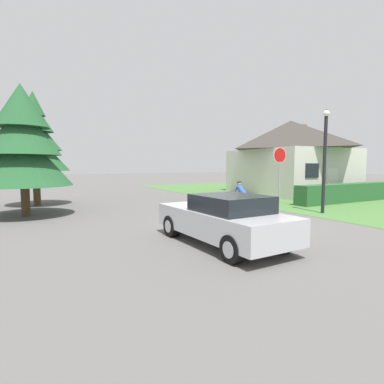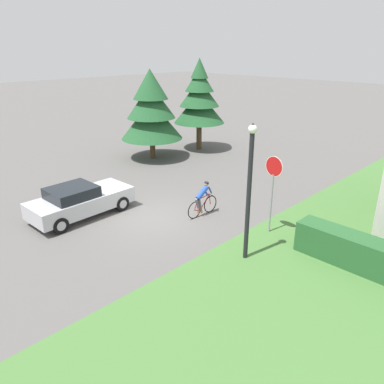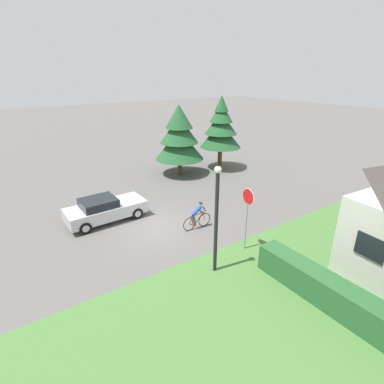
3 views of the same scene
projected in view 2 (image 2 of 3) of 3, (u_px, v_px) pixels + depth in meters
name	position (u px, v px, depth m)	size (l,w,h in m)	color
ground_plane	(150.00, 218.00, 15.89)	(140.00, 140.00, 0.00)	#5B5956
sedan_left_lane	(80.00, 201.00, 15.82)	(1.99, 4.40, 1.39)	#BCBCC1
cyclist	(202.00, 200.00, 15.91)	(0.44, 1.72, 1.49)	black
stop_sign	(273.00, 179.00, 13.90)	(0.77, 0.09, 3.07)	gray
street_lamp	(249.00, 185.00, 11.94)	(0.28, 0.28, 4.66)	black
conifer_tall_near	(151.00, 109.00, 23.27)	(3.86, 3.86, 5.56)	#4C3823
conifer_tall_far	(199.00, 98.00, 25.25)	(3.46, 3.46, 6.12)	#4C3823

